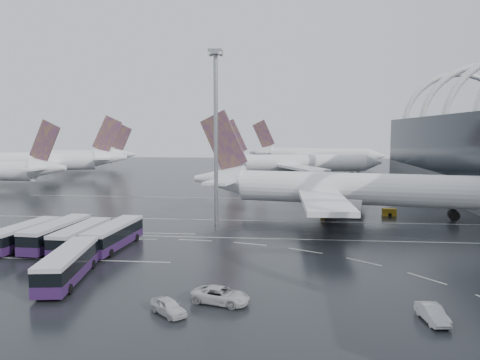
# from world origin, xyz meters

# --- Properties ---
(ground) EXTENTS (420.00, 420.00, 0.00)m
(ground) POSITION_xyz_m (0.00, 0.00, 0.00)
(ground) COLOR black
(ground) RESTS_ON ground
(lane_marking_near) EXTENTS (120.00, 0.25, 0.01)m
(lane_marking_near) POSITION_xyz_m (0.00, -2.00, 0.01)
(lane_marking_near) COLOR silver
(lane_marking_near) RESTS_ON ground
(lane_marking_mid) EXTENTS (120.00, 0.25, 0.01)m
(lane_marking_mid) POSITION_xyz_m (0.00, 12.00, 0.01)
(lane_marking_mid) COLOR silver
(lane_marking_mid) RESTS_ON ground
(lane_marking_far) EXTENTS (120.00, 0.25, 0.01)m
(lane_marking_far) POSITION_xyz_m (0.00, 40.00, 0.01)
(lane_marking_far) COLOR silver
(lane_marking_far) RESTS_ON ground
(bus_bay_line_south) EXTENTS (28.00, 0.25, 0.01)m
(bus_bay_line_south) POSITION_xyz_m (-24.00, -16.00, 0.01)
(bus_bay_line_south) COLOR silver
(bus_bay_line_south) RESTS_ON ground
(bus_bay_line_north) EXTENTS (28.00, 0.25, 0.01)m
(bus_bay_line_north) POSITION_xyz_m (-24.00, 0.00, 0.01)
(bus_bay_line_north) COLOR silver
(bus_bay_line_north) RESTS_ON ground
(airliner_main) EXTENTS (59.94, 51.85, 20.36)m
(airliner_main) POSITION_xyz_m (13.81, 18.58, 5.10)
(airliner_main) COLOR white
(airliner_main) RESTS_ON ground
(airliner_gate_b) EXTENTS (57.82, 51.28, 20.13)m
(airliner_gate_b) POSITION_xyz_m (7.60, 88.96, 5.04)
(airliner_gate_b) COLOR white
(airliner_gate_b) RESTS_ON ground
(airliner_gate_c) EXTENTS (59.43, 54.05, 21.23)m
(airliner_gate_c) POSITION_xyz_m (15.65, 137.44, 5.31)
(airliner_gate_c) COLOR white
(airliner_gate_c) RESTS_ON ground
(jet_remote_mid) EXTENTS (49.25, 40.00, 21.69)m
(jet_remote_mid) POSITION_xyz_m (-75.74, 85.34, 5.60)
(jet_remote_mid) COLOR white
(jet_remote_mid) RESTS_ON ground
(jet_remote_far) EXTENTS (43.92, 35.35, 19.17)m
(jet_remote_far) POSITION_xyz_m (-82.00, 126.47, 4.95)
(jet_remote_far) COLOR white
(jet_remote_far) RESTS_ON ground
(bus_row_near_a) EXTENTS (4.22, 13.20, 3.19)m
(bus_row_near_a) POSITION_xyz_m (-32.08, -10.36, 1.75)
(bus_row_near_a) COLOR #2F143F
(bus_row_near_a) RESTS_ON ground
(bus_row_near_b) EXTENTS (4.12, 14.14, 3.44)m
(bus_row_near_b) POSITION_xyz_m (-27.75, -9.78, 1.89)
(bus_row_near_b) COLOR #2F143F
(bus_row_near_b) RESTS_ON ground
(bus_row_near_c) EXTENTS (3.59, 13.22, 3.22)m
(bus_row_near_c) POSITION_xyz_m (-23.77, -10.79, 1.77)
(bus_row_near_c) COLOR #2F143F
(bus_row_near_c) RESTS_ON ground
(bus_row_near_d) EXTENTS (3.95, 14.00, 3.41)m
(bus_row_near_d) POSITION_xyz_m (-19.45, -9.86, 1.87)
(bus_row_near_d) COLOR #2F143F
(bus_row_near_d) RESTS_ON ground
(bus_row_far_c) EXTENTS (4.95, 13.84, 3.33)m
(bus_row_far_c) POSITION_xyz_m (-19.24, -23.97, 1.83)
(bus_row_far_c) COLOR #2F143F
(bus_row_far_c) RESTS_ON ground
(van_curve_a) EXTENTS (6.06, 3.96, 1.55)m
(van_curve_a) POSITION_xyz_m (-1.98, -28.96, 0.78)
(van_curve_a) COLOR silver
(van_curve_a) RESTS_ON ground
(van_curve_b) EXTENTS (4.17, 4.13, 1.43)m
(van_curve_b) POSITION_xyz_m (-6.17, -32.05, 0.71)
(van_curve_b) COLOR silver
(van_curve_b) RESTS_ON ground
(van_curve_c) EXTENTS (2.04, 4.45, 1.41)m
(van_curve_c) POSITION_xyz_m (16.54, -31.37, 0.71)
(van_curve_c) COLOR silver
(van_curve_c) RESTS_ON ground
(floodlight_mast) EXTENTS (2.27, 2.27, 29.59)m
(floodlight_mast) POSITION_xyz_m (-7.83, 7.72, 18.61)
(floodlight_mast) COLOR gray
(floodlight_mast) RESTS_ON ground
(gse_cart_belly_a) EXTENTS (2.51, 1.48, 1.37)m
(gse_cart_belly_a) POSITION_xyz_m (23.79, 19.45, 0.68)
(gse_cart_belly_a) COLOR #C09019
(gse_cart_belly_a) RESTS_ON ground
(gse_cart_belly_c) EXTENTS (2.22, 1.31, 1.21)m
(gse_cart_belly_c) POSITION_xyz_m (11.74, 16.44, 0.61)
(gse_cart_belly_c) COLOR #C09019
(gse_cart_belly_c) RESTS_ON ground
(gse_cart_belly_e) EXTENTS (2.15, 1.27, 1.17)m
(gse_cart_belly_e) POSITION_xyz_m (13.65, 31.27, 0.59)
(gse_cart_belly_e) COLOR #C09019
(gse_cart_belly_e) RESTS_ON ground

